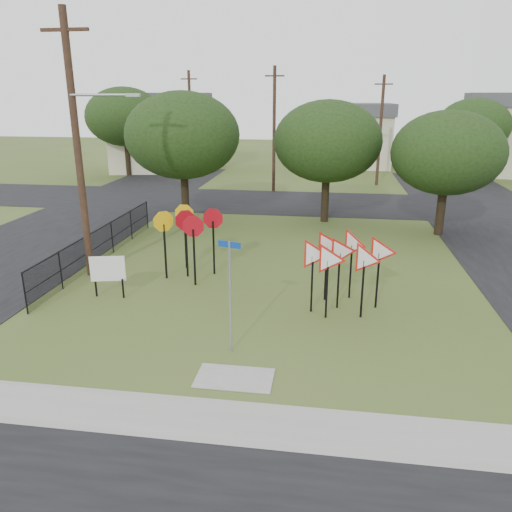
{
  "coord_description": "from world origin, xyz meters",
  "views": [
    {
      "loc": [
        2.21,
        -13.51,
        7.0
      ],
      "look_at": [
        -0.23,
        3.0,
        1.6
      ],
      "focal_mm": 35.0,
      "sensor_mm": 36.0,
      "label": 1
    }
  ],
  "objects": [
    {
      "name": "ground",
      "position": [
        0.0,
        0.0,
        0.0
      ],
      "size": [
        140.0,
        140.0,
        0.0
      ],
      "primitive_type": "plane",
      "color": "#3B501E"
    },
    {
      "name": "sidewalk",
      "position": [
        0.0,
        -4.2,
        0.01
      ],
      "size": [
        30.0,
        1.6,
        0.02
      ],
      "primitive_type": "cube",
      "color": "gray",
      "rests_on": "ground"
    },
    {
      "name": "planting_strip",
      "position": [
        0.0,
        -5.4,
        0.01
      ],
      "size": [
        30.0,
        0.8,
        0.02
      ],
      "primitive_type": "cube",
      "color": "#3B501E",
      "rests_on": "ground"
    },
    {
      "name": "street_left",
      "position": [
        -12.0,
        10.0,
        0.01
      ],
      "size": [
        8.0,
        50.0,
        0.02
      ],
      "primitive_type": "cube",
      "color": "black",
      "rests_on": "ground"
    },
    {
      "name": "street_far",
      "position": [
        0.0,
        20.0,
        0.01
      ],
      "size": [
        60.0,
        8.0,
        0.02
      ],
      "primitive_type": "cube",
      "color": "black",
      "rests_on": "ground"
    },
    {
      "name": "curb_pad",
      "position": [
        0.0,
        -2.4,
        0.01
      ],
      "size": [
        2.0,
        1.2,
        0.02
      ],
      "primitive_type": "cube",
      "color": "gray",
      "rests_on": "ground"
    },
    {
      "name": "street_name_sign",
      "position": [
        -0.37,
        -0.97,
        1.86
      ],
      "size": [
        0.65,
        0.22,
        3.27
      ],
      "color": "#999CA1",
      "rests_on": "ground"
    },
    {
      "name": "stop_sign_cluster",
      "position": [
        -3.22,
        4.9,
        2.02
      ],
      "size": [
        2.55,
        2.01,
        2.76
      ],
      "color": "black",
      "rests_on": "ground"
    },
    {
      "name": "yield_sign_cluster",
      "position": [
        2.78,
        2.55,
        1.9
      ],
      "size": [
        3.32,
        2.31,
        2.6
      ],
      "color": "black",
      "rests_on": "ground"
    },
    {
      "name": "info_board",
      "position": [
        -5.5,
        2.33,
        1.03
      ],
      "size": [
        1.22,
        0.32,
        1.55
      ],
      "color": "black",
      "rests_on": "ground"
    },
    {
      "name": "utility_pole_main",
      "position": [
        -7.24,
        4.5,
        5.21
      ],
      "size": [
        3.55,
        0.33,
        10.0
      ],
      "color": "#402A1D",
      "rests_on": "ground"
    },
    {
      "name": "far_pole_a",
      "position": [
        -2.0,
        24.0,
        4.6
      ],
      "size": [
        1.4,
        0.24,
        9.0
      ],
      "color": "#402A1D",
      "rests_on": "ground"
    },
    {
      "name": "far_pole_b",
      "position": [
        6.0,
        28.0,
        4.35
      ],
      "size": [
        1.4,
        0.24,
        8.5
      ],
      "color": "#402A1D",
      "rests_on": "ground"
    },
    {
      "name": "far_pole_c",
      "position": [
        -10.0,
        30.0,
        4.6
      ],
      "size": [
        1.4,
        0.24,
        9.0
      ],
      "color": "#402A1D",
      "rests_on": "ground"
    },
    {
      "name": "fence_run",
      "position": [
        -7.6,
        6.25,
        0.78
      ],
      "size": [
        0.05,
        11.55,
        1.5
      ],
      "color": "black",
      "rests_on": "ground"
    },
    {
      "name": "house_left",
      "position": [
        -14.0,
        34.0,
        3.65
      ],
      "size": [
        10.58,
        8.88,
        7.2
      ],
      "color": "beige",
      "rests_on": "ground"
    },
    {
      "name": "house_mid",
      "position": [
        4.0,
        40.0,
        3.15
      ],
      "size": [
        8.4,
        8.4,
        6.2
      ],
      "color": "beige",
      "rests_on": "ground"
    },
    {
      "name": "house_right",
      "position": [
        18.0,
        36.0,
        3.65
      ],
      "size": [
        8.3,
        8.3,
        7.2
      ],
      "color": "beige",
      "rests_on": "ground"
    },
    {
      "name": "tree_near_left",
      "position": [
        -6.0,
        14.0,
        4.86
      ],
      "size": [
        6.4,
        6.4,
        7.27
      ],
      "color": "black",
      "rests_on": "ground"
    },
    {
      "name": "tree_near_mid",
      "position": [
        2.0,
        15.0,
        4.54
      ],
      "size": [
        6.0,
        6.0,
        6.8
      ],
      "color": "black",
      "rests_on": "ground"
    },
    {
      "name": "tree_near_right",
      "position": [
        8.0,
        13.0,
        4.22
      ],
      "size": [
        5.6,
        5.6,
        6.33
      ],
      "color": "black",
      "rests_on": "ground"
    },
    {
      "name": "tree_far_left",
      "position": [
        -16.0,
        30.0,
        5.17
      ],
      "size": [
        6.8,
        6.8,
        7.73
      ],
      "color": "black",
      "rests_on": "ground"
    },
    {
      "name": "tree_far_right",
      "position": [
        14.0,
        32.0,
        4.54
      ],
      "size": [
        6.0,
        6.0,
        6.8
      ],
      "color": "black",
      "rests_on": "ground"
    }
  ]
}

